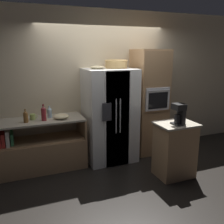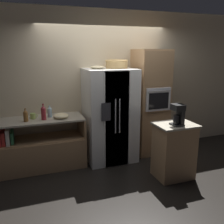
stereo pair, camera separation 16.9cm
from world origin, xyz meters
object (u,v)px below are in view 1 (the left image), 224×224
Objects in this scene: wicker_basket at (116,64)px; bottle_short at (44,113)px; coffee_maker at (180,113)px; bottle_wide at (50,112)px; mixing_bowl at (61,116)px; wall_oven at (149,102)px; refrigerator at (110,115)px; fruit_bowl at (97,67)px; bottle_tall at (26,116)px; mug at (33,117)px.

bottle_short is at bearing -175.49° from wicker_basket.
bottle_wide is at bearing 146.15° from coffee_maker.
mixing_bowl is at bearing -174.12° from wicker_basket.
refrigerator is at bearing -175.14° from wall_oven.
wall_oven is 9.91× the size of bottle_wide.
bottle_tall is (-1.27, -0.08, -0.76)m from fruit_bowl.
wicker_basket is 3.31× the size of mug.
wicker_basket is at bearing -0.58° from mug.
refrigerator is at bearing 0.86° from bottle_short.
mug is 2.43m from coffee_maker.
mug is (-0.29, -0.02, -0.05)m from bottle_wide.
bottle_tall is (-2.36, -0.10, -0.04)m from wall_oven.
mixing_bowl is at bearing -176.94° from wall_oven.
mug is at bearing 177.32° from fruit_bowl.
wicker_basket is at bearing -1.59° from bottle_wide.
bottle_tall is 0.19m from mug.
refrigerator is 6.69× the size of fruit_bowl.
bottle_tall is 0.80× the size of bottle_short.
refrigerator is 0.96m from wicker_basket.
mug is (-1.53, 0.02, -0.86)m from wicker_basket.
mug is at bearing 175.62° from refrigerator.
fruit_bowl reaches higher than refrigerator.
bottle_short is at bearing 2.05° from bottle_tall.
refrigerator is at bearing 1.32° from mixing_bowl.
refrigerator is 0.92m from fruit_bowl.
coffee_maker reaches higher than bottle_wide.
wall_oven is 9.36× the size of bottle_tall.
mug is 0.38× the size of coffee_maker.
mug is (-1.15, 0.05, -0.81)m from fruit_bowl.
wall_oven is 1.78m from mixing_bowl.
coffee_maker is at bearing -50.15° from fruit_bowl.
bottle_wide is at bearing 20.56° from bottle_tall.
mug is at bearing 144.04° from bottle_short.
wall_oven is 8.02× the size of fruit_bowl.
wicker_basket is 1.50m from coffee_maker.
refrigerator is at bearing -13.05° from fruit_bowl.
wicker_basket is 1.76m from mug.
refrigerator is 7.81× the size of bottle_tall.
bottle_wide is (0.12, 0.14, -0.03)m from bottle_short.
refrigerator is 1.49m from bottle_tall.
fruit_bowl reaches higher than bottle_wide.
mixing_bowl is (-1.78, -0.09, -0.10)m from wall_oven.
wall_oven reaches higher than coffee_maker.
bottle_tall is 0.58m from mixing_bowl.
fruit_bowl is at bearing -174.27° from wicker_basket.
wall_oven is at bearing 2.48° from bottle_tall.
refrigerator is 5.16× the size of coffee_maker.
refrigerator is at bearing -6.53° from bottle_wide.
refrigerator reaches higher than bottle_wide.
bottle_wide is 2.19m from coffee_maker.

